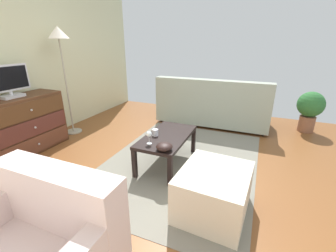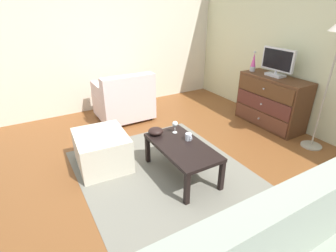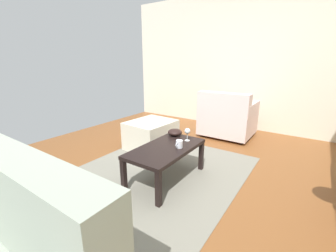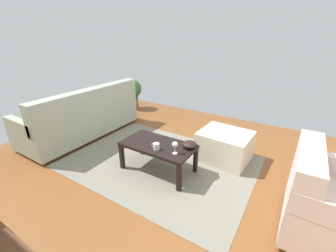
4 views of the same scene
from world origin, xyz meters
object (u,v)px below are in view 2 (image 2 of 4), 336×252
(armchair, at_px, (124,100))
(ottoman, at_px, (102,150))
(mug, at_px, (189,137))
(wine_glass, at_px, (175,124))
(coffee_table, at_px, (182,149))
(dresser, at_px, (271,101))
(lava_lamp, at_px, (253,62))
(tv, at_px, (277,62))
(bowl_decorative, at_px, (156,131))

(armchair, distance_m, ottoman, 1.46)
(mug, distance_m, ottoman, 1.09)
(wine_glass, distance_m, ottoman, 0.96)
(mug, bearing_deg, coffee_table, -63.62)
(wine_glass, bearing_deg, dresser, 94.34)
(lava_lamp, distance_m, armchair, 2.27)
(dresser, height_order, tv, tv)
(dresser, bearing_deg, wine_glass, -85.66)
(dresser, xyz_separation_m, coffee_table, (0.46, -2.03, -0.06))
(coffee_table, xyz_separation_m, wine_glass, (-0.31, 0.09, 0.17))
(tv, distance_m, lava_lamp, 0.42)
(tv, xyz_separation_m, lava_lamp, (-0.41, -0.07, -0.08))
(armchair, relative_size, ottoman, 1.26)
(tv, xyz_separation_m, bowl_decorative, (0.11, -2.19, -0.59))
(bowl_decorative, bearing_deg, coffee_table, 18.71)
(wine_glass, bearing_deg, bowl_decorative, -109.77)
(lava_lamp, distance_m, wine_glass, 2.04)
(tv, height_order, wine_glass, tv)
(coffee_table, bearing_deg, wine_glass, 163.14)
(lava_lamp, bearing_deg, bowl_decorative, -76.27)
(tv, height_order, ottoman, tv)
(coffee_table, relative_size, wine_glass, 6.11)
(tv, relative_size, ottoman, 0.80)
(wine_glass, height_order, ottoman, wine_glass)
(lava_lamp, bearing_deg, dresser, 5.48)
(mug, bearing_deg, tv, 102.73)
(armchair, bearing_deg, coffee_table, -0.99)
(dresser, height_order, coffee_table, dresser)
(ottoman, bearing_deg, dresser, 85.76)
(mug, distance_m, armchair, 1.83)
(tv, height_order, lava_lamp, tv)
(wine_glass, height_order, mug, wine_glass)
(lava_lamp, bearing_deg, coffee_table, -65.34)
(dresser, xyz_separation_m, ottoman, (-0.21, -2.78, -0.19))
(mug, bearing_deg, dresser, 101.72)
(dresser, bearing_deg, lava_lamp, -174.52)
(tv, bearing_deg, coffee_table, -76.32)
(tv, distance_m, armchair, 2.55)
(wine_glass, xyz_separation_m, mug, (0.25, 0.04, -0.07))
(lava_lamp, distance_m, mug, 2.10)
(lava_lamp, distance_m, ottoman, 2.85)
(bowl_decorative, relative_size, ottoman, 0.26)
(bowl_decorative, relative_size, armchair, 0.21)
(tv, height_order, coffee_table, tv)
(coffee_table, xyz_separation_m, mug, (-0.07, 0.13, 0.09))
(dresser, relative_size, mug, 9.71)
(tv, distance_m, bowl_decorative, 2.27)
(dresser, distance_m, wine_glass, 1.95)
(wine_glass, xyz_separation_m, bowl_decorative, (-0.08, -0.23, -0.07))
(lava_lamp, relative_size, ottoman, 0.47)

